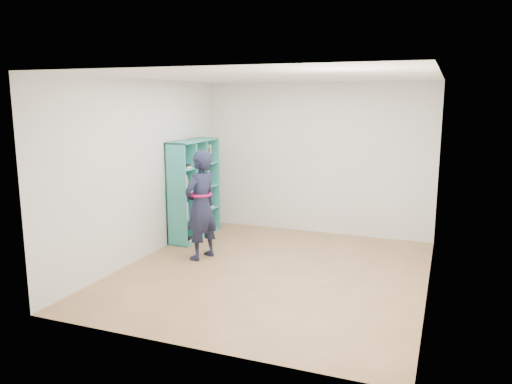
% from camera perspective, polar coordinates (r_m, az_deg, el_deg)
% --- Properties ---
extents(floor, '(4.50, 4.50, 0.00)m').
position_cam_1_polar(floor, '(6.87, 1.86, -9.14)').
color(floor, olive).
rests_on(floor, ground).
extents(ceiling, '(4.50, 4.50, 0.00)m').
position_cam_1_polar(ceiling, '(6.47, 2.01, 13.07)').
color(ceiling, white).
rests_on(ceiling, wall_back).
extents(wall_left, '(0.02, 4.50, 2.60)m').
position_cam_1_polar(wall_left, '(7.44, -12.77, 2.47)').
color(wall_left, silver).
rests_on(wall_left, floor).
extents(wall_right, '(0.02, 4.50, 2.60)m').
position_cam_1_polar(wall_right, '(6.19, 19.68, 0.47)').
color(wall_right, silver).
rests_on(wall_right, floor).
extents(wall_back, '(4.00, 0.02, 2.60)m').
position_cam_1_polar(wall_back, '(8.68, 6.87, 3.81)').
color(wall_back, silver).
rests_on(wall_back, floor).
extents(wall_front, '(4.00, 0.02, 2.60)m').
position_cam_1_polar(wall_front, '(4.52, -7.57, -2.60)').
color(wall_front, silver).
rests_on(wall_front, floor).
extents(bookshelf, '(0.36, 1.24, 1.65)m').
position_cam_1_polar(bookshelf, '(8.44, -7.24, 0.18)').
color(bookshelf, teal).
rests_on(bookshelf, floor).
extents(person, '(0.53, 0.66, 1.60)m').
position_cam_1_polar(person, '(7.28, -6.32, -1.52)').
color(person, black).
rests_on(person, floor).
extents(smartphone, '(0.03, 0.09, 0.13)m').
position_cam_1_polar(smartphone, '(7.41, -6.77, -0.48)').
color(smartphone, silver).
rests_on(smartphone, person).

